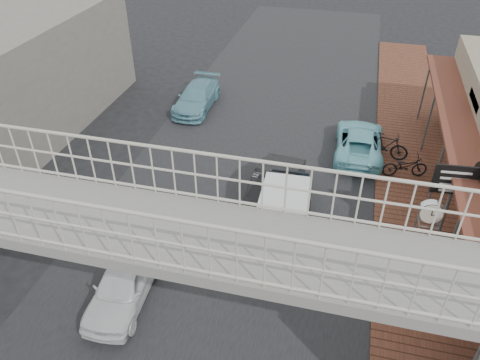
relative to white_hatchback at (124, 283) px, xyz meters
The scene contains 13 objects.
ground 2.77m from the white_hatchback, 39.89° to the left, with size 120.00×120.00×0.00m, color black.
road_strip 2.77m from the white_hatchback, 39.89° to the left, with size 10.00×60.00×0.01m, color black.
sidewalk 9.81m from the white_hatchback, 28.90° to the left, with size 3.00×40.00×0.10m, color brown.
footbridge 4.00m from the white_hatchback, 47.62° to the right, with size 16.40×2.40×6.34m.
building_far_left 11.96m from the white_hatchback, 139.11° to the left, with size 5.00×14.00×5.00m, color gray.
white_hatchback is the anchor object (origin of this frame).
dark_sedan 6.21m from the white_hatchback, 57.18° to the left, with size 1.51×4.34×1.43m, color black.
angkot_curb 11.71m from the white_hatchback, 57.63° to the left, with size 1.96×4.24×1.18m, color #80D3DE.
angkot_far 12.51m from the white_hatchback, 98.87° to the left, with size 1.65×4.06×1.18m, color #6AA8B8.
angkot_van 5.53m from the white_hatchback, 43.17° to the left, with size 1.78×3.63×1.75m.
motorcycle_near 11.74m from the white_hatchback, 46.12° to the left, with size 0.62×1.78×0.94m, color black.
motorcycle_far 12.19m from the white_hatchback, 52.80° to the left, with size 0.53×1.88×1.13m, color black.
street_clock 8.96m from the white_hatchback, 19.61° to the left, with size 0.70×0.56×2.86m.
Camera 1 is at (3.51, -9.92, 10.91)m, focal length 35.00 mm.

